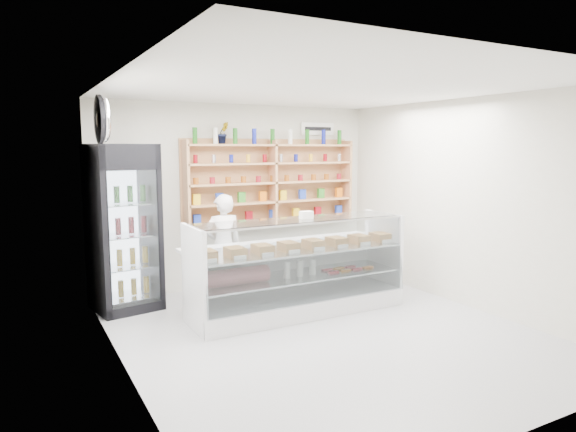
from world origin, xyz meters
TOP-DOWN VIEW (x-y plane):
  - room at (0.00, 0.00)m, footprint 5.00×5.00m
  - display_counter at (0.09, 0.83)m, footprint 2.85×0.85m
  - shop_worker at (-0.51, 1.92)m, footprint 0.57×0.39m
  - drinks_cooler at (-1.85, 2.07)m, footprint 0.90×0.89m
  - wall_shelving at (0.50, 2.34)m, footprint 2.84×0.28m
  - potted_plant at (-0.32, 2.34)m, footprint 0.19×0.16m
  - security_mirror at (-2.17, 1.20)m, footprint 0.15×0.50m
  - wall_sign at (1.40, 2.47)m, footprint 0.62×0.03m

SIDE VIEW (x-z plane):
  - display_counter at x=0.09m, z-range -0.27..0.96m
  - shop_worker at x=-0.51m, z-range 0.00..1.50m
  - drinks_cooler at x=-1.85m, z-range 0.00..2.19m
  - room at x=0.00m, z-range -1.10..3.90m
  - wall_shelving at x=0.50m, z-range 0.93..2.26m
  - potted_plant at x=-0.32m, z-range 2.20..2.52m
  - security_mirror at x=-2.17m, z-range 2.20..2.70m
  - wall_sign at x=1.40m, z-range 2.35..2.55m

